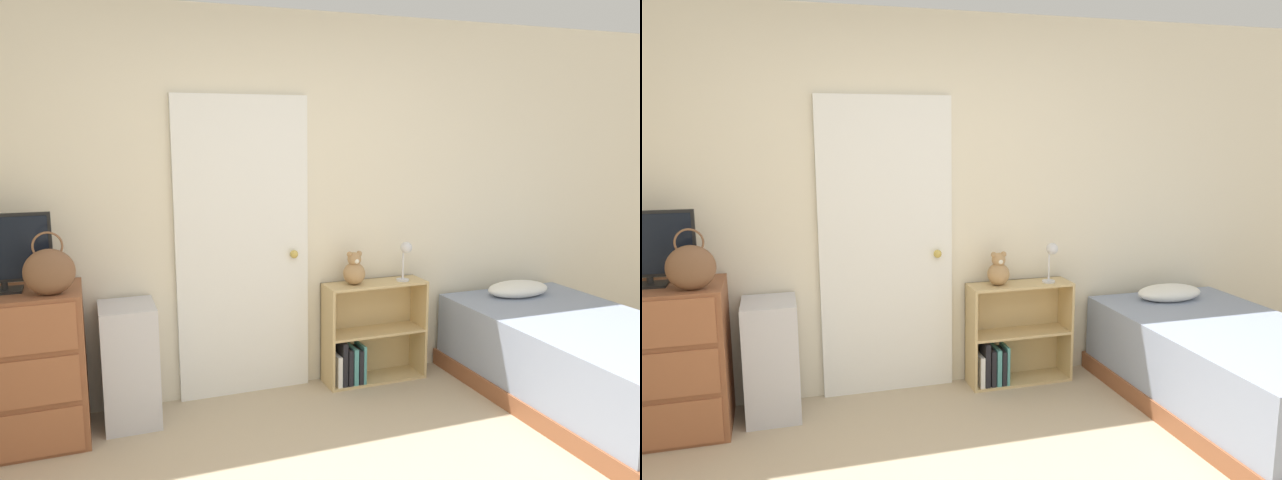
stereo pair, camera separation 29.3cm
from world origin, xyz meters
TOP-DOWN VIEW (x-y plane):
  - wall_back at (0.00, 2.13)m, footprint 10.00×0.06m
  - door_closed at (-0.11, 2.08)m, footprint 0.89×0.09m
  - dresser at (-1.53, 1.83)m, footprint 0.82×0.50m
  - tv at (-1.52, 1.85)m, footprint 0.52×0.16m
  - handbag at (-1.28, 1.69)m, footprint 0.27×0.14m
  - storage_bin at (-0.88, 1.89)m, footprint 0.33×0.39m
  - bookshelf at (0.74, 1.97)m, footprint 0.73×0.24m
  - teddy_bear at (0.65, 1.96)m, footprint 0.15×0.15m
  - desk_lamp at (1.03, 1.93)m, footprint 0.10×0.10m
  - bed at (1.92, 1.13)m, footprint 1.10×1.92m

SIDE VIEW (x-z plane):
  - bed at x=1.92m, z-range -0.05..0.61m
  - bookshelf at x=0.74m, z-range -0.06..0.66m
  - storage_bin at x=-0.88m, z-range 0.00..0.74m
  - dresser at x=-1.53m, z-range 0.00..0.89m
  - teddy_bear at x=0.65m, z-range 0.70..0.94m
  - desk_lamp at x=1.03m, z-range 0.78..1.06m
  - door_closed at x=-0.11m, z-range 0.00..2.00m
  - handbag at x=-1.28m, z-range 0.85..1.20m
  - tv at x=-1.52m, z-range 0.90..1.34m
  - wall_back at x=0.00m, z-range 0.00..2.55m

